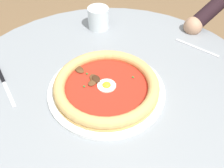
{
  "coord_description": "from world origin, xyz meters",
  "views": [
    {
      "loc": [
        -0.41,
        0.31,
        1.26
      ],
      "look_at": [
        -0.01,
        -0.01,
        0.74
      ],
      "focal_mm": 40.48,
      "sensor_mm": 36.0,
      "label": 1
    }
  ],
  "objects_px": {
    "pizza_on_plate": "(107,87)",
    "dining_table": "(110,129)",
    "fork_utensil": "(197,48)",
    "steak_knife": "(2,79)",
    "water_glass": "(98,19)"
  },
  "relations": [
    {
      "from": "dining_table",
      "to": "fork_utensil",
      "type": "bearing_deg",
      "value": -94.21
    },
    {
      "from": "dining_table",
      "to": "water_glass",
      "type": "xyz_separation_m",
      "value": [
        0.29,
        -0.17,
        0.23
      ]
    },
    {
      "from": "water_glass",
      "to": "dining_table",
      "type": "bearing_deg",
      "value": 149.59
    },
    {
      "from": "pizza_on_plate",
      "to": "dining_table",
      "type": "bearing_deg",
      "value": -69.69
    },
    {
      "from": "dining_table",
      "to": "water_glass",
      "type": "relative_size",
      "value": 12.06
    },
    {
      "from": "pizza_on_plate",
      "to": "water_glass",
      "type": "xyz_separation_m",
      "value": [
        0.3,
        -0.18,
        0.02
      ]
    },
    {
      "from": "water_glass",
      "to": "fork_utensil",
      "type": "distance_m",
      "value": 0.38
    },
    {
      "from": "pizza_on_plate",
      "to": "fork_utensil",
      "type": "bearing_deg",
      "value": -93.57
    },
    {
      "from": "steak_knife",
      "to": "water_glass",
      "type": "bearing_deg",
      "value": -81.86
    },
    {
      "from": "water_glass",
      "to": "fork_utensil",
      "type": "bearing_deg",
      "value": -148.58
    },
    {
      "from": "dining_table",
      "to": "fork_utensil",
      "type": "xyz_separation_m",
      "value": [
        -0.03,
        -0.37,
        0.2
      ]
    },
    {
      "from": "pizza_on_plate",
      "to": "fork_utensil",
      "type": "height_order",
      "value": "pizza_on_plate"
    },
    {
      "from": "water_glass",
      "to": "steak_knife",
      "type": "bearing_deg",
      "value": 98.14
    },
    {
      "from": "pizza_on_plate",
      "to": "steak_knife",
      "type": "bearing_deg",
      "value": 43.11
    },
    {
      "from": "pizza_on_plate",
      "to": "steak_knife",
      "type": "xyz_separation_m",
      "value": [
        0.24,
        0.22,
        -0.02
      ]
    }
  ]
}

